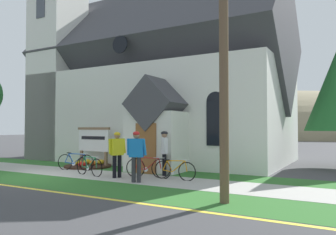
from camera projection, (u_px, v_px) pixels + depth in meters
name	position (u px, v px, depth m)	size (l,w,h in m)	color
ground	(97.00, 166.00, 16.43)	(140.00, 140.00, 0.00)	#3D3D3F
sidewalk_slab	(78.00, 173.00, 13.96)	(32.00, 2.23, 0.01)	#A8A59E
grass_verge	(35.00, 180.00, 12.07)	(32.00, 2.12, 0.01)	#2D6628
church_lawn	(109.00, 168.00, 15.69)	(24.00, 1.73, 0.01)	#2D6628
curb_paint_stripe	(4.00, 185.00, 11.02)	(28.00, 0.16, 0.01)	yellow
church_building	(153.00, 85.00, 20.04)	(14.92, 9.77, 12.54)	silver
church_sign	(93.00, 140.00, 16.40)	(2.15, 0.29, 1.93)	#7F6047
flower_bed	(88.00, 165.00, 16.05)	(2.25, 2.25, 0.34)	#382319
bicycle_white	(89.00, 166.00, 13.25)	(1.72, 0.43, 0.81)	black
bicycle_silver	(75.00, 162.00, 14.89)	(1.73, 0.50, 0.81)	black
bicycle_yellow	(175.00, 170.00, 12.15)	(1.69, 0.08, 0.77)	black
bicycle_orange	(148.00, 167.00, 12.70)	(1.70, 0.55, 0.84)	black
cyclist_in_blue_jersey	(136.00, 152.00, 11.55)	(0.67, 0.37, 1.79)	#2D2D33
cyclist_in_orange_jersey	(117.00, 151.00, 12.62)	(0.37, 0.66, 1.75)	black
cyclist_in_yellow_jersey	(164.00, 149.00, 13.16)	(0.46, 0.67, 1.77)	black
utility_pole	(220.00, 14.00, 8.59)	(3.12, 0.28, 8.79)	brown
distant_hill	(260.00, 136.00, 73.35)	(86.33, 50.02, 19.22)	#847A5B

